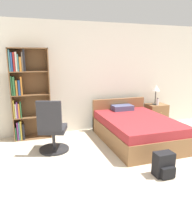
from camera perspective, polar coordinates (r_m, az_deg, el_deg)
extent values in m
plane|color=beige|center=(3.05, 17.83, -22.57)|extent=(14.00, 14.00, 0.00)
cube|color=silver|center=(5.41, -1.51, 8.85)|extent=(9.00, 0.06, 2.60)
cube|color=brown|center=(4.99, -21.29, 3.91)|extent=(0.02, 0.27, 1.99)
cube|color=brown|center=(5.01, -12.13, 4.59)|extent=(0.02, 0.27, 1.99)
cube|color=brown|center=(5.11, -16.75, 4.49)|extent=(0.82, 0.01, 1.99)
cube|color=brown|center=(5.23, -15.95, -6.41)|extent=(0.78, 0.26, 0.02)
cube|color=#2D6638|center=(5.14, -20.16, -5.28)|extent=(0.02, 0.16, 0.29)
cube|color=#7A387F|center=(5.14, -19.76, -4.62)|extent=(0.03, 0.19, 0.40)
cube|color=teal|center=(5.13, -19.37, -4.57)|extent=(0.02, 0.17, 0.41)
cube|color=gold|center=(5.14, -18.99, -4.40)|extent=(0.03, 0.21, 0.42)
cube|color=black|center=(5.14, -18.39, -4.78)|extent=(0.04, 0.19, 0.35)
cube|color=brown|center=(5.08, -16.32, -1.14)|extent=(0.78, 0.26, 0.02)
cube|color=gold|center=(5.00, -20.66, 0.73)|extent=(0.02, 0.17, 0.40)
cube|color=beige|center=(5.01, -20.22, 0.27)|extent=(0.03, 0.18, 0.31)
cube|color=#7A387F|center=(5.00, -19.90, 0.49)|extent=(0.03, 0.16, 0.35)
cube|color=orange|center=(5.01, -19.47, 0.33)|extent=(0.03, 0.17, 0.31)
cube|color=#2D6638|center=(4.99, -19.05, 0.57)|extent=(0.02, 0.15, 0.35)
cube|color=brown|center=(4.98, -16.71, 4.38)|extent=(0.78, 0.26, 0.02)
cube|color=#2D6638|center=(4.93, -21.17, 6.41)|extent=(0.02, 0.20, 0.40)
cube|color=#2D6638|center=(4.94, -20.66, 6.40)|extent=(0.04, 0.21, 0.39)
cube|color=orange|center=(4.91, -20.03, 5.95)|extent=(0.03, 0.15, 0.31)
cube|color=navy|center=(4.91, -19.43, 6.02)|extent=(0.04, 0.15, 0.31)
cube|color=orange|center=(4.92, -18.92, 6.51)|extent=(0.03, 0.19, 0.39)
cube|color=brown|center=(4.93, -17.12, 10.08)|extent=(0.78, 0.26, 0.02)
cube|color=teal|center=(4.88, -21.69, 12.35)|extent=(0.03, 0.16, 0.43)
cube|color=navy|center=(4.90, -21.20, 12.08)|extent=(0.03, 0.20, 0.38)
cube|color=maroon|center=(4.88, -20.65, 12.15)|extent=(0.04, 0.17, 0.38)
cube|color=beige|center=(4.90, -20.14, 12.23)|extent=(0.03, 0.20, 0.39)
cube|color=teal|center=(4.89, -19.72, 12.00)|extent=(0.02, 0.18, 0.35)
cube|color=orange|center=(4.90, -19.16, 11.75)|extent=(0.04, 0.21, 0.29)
cube|color=#665B51|center=(4.87, -18.74, 12.32)|extent=(0.02, 0.15, 0.39)
cube|color=black|center=(4.87, -18.31, 12.68)|extent=(0.04, 0.16, 0.44)
cube|color=brown|center=(4.93, -17.53, 15.61)|extent=(0.82, 0.27, 0.02)
cube|color=brown|center=(4.84, 10.50, -5.60)|extent=(1.37, 2.00, 0.37)
cube|color=maroon|center=(4.75, 10.64, -2.53)|extent=(1.35, 1.96, 0.18)
cube|color=brown|center=(5.59, 5.94, -0.47)|extent=(1.37, 0.08, 0.79)
cube|color=#4C5175|center=(5.36, 6.91, 1.13)|extent=(0.50, 0.30, 0.12)
cylinder|color=#232326|center=(4.47, -10.85, -9.50)|extent=(0.58, 0.58, 0.04)
cylinder|color=#333338|center=(4.40, -10.96, -7.14)|extent=(0.06, 0.06, 0.35)
cube|color=#2D2D33|center=(4.32, -11.10, -4.33)|extent=(0.61, 0.61, 0.10)
cube|color=#2D2D33|center=(3.97, -12.13, -1.10)|extent=(0.44, 0.22, 0.55)
cube|color=brown|center=(6.07, 15.41, -0.75)|extent=(0.52, 0.41, 0.59)
sphere|color=tan|center=(5.87, 16.64, -0.15)|extent=(0.02, 0.02, 0.02)
cylinder|color=#333333|center=(5.98, 15.14, 2.03)|extent=(0.15, 0.15, 0.02)
cylinder|color=#333333|center=(5.95, 15.25, 3.73)|extent=(0.02, 0.02, 0.34)
cone|color=white|center=(5.91, 15.40, 6.10)|extent=(0.21, 0.21, 0.16)
cylinder|color=silver|center=(5.88, 15.76, 2.53)|extent=(0.06, 0.06, 0.17)
cylinder|color=#2D2D33|center=(5.86, 15.82, 3.43)|extent=(0.04, 0.04, 0.02)
cube|color=black|center=(3.62, 17.19, -12.85)|extent=(0.30, 0.19, 0.38)
cube|color=black|center=(3.56, 18.32, -14.89)|extent=(0.23, 0.07, 0.17)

